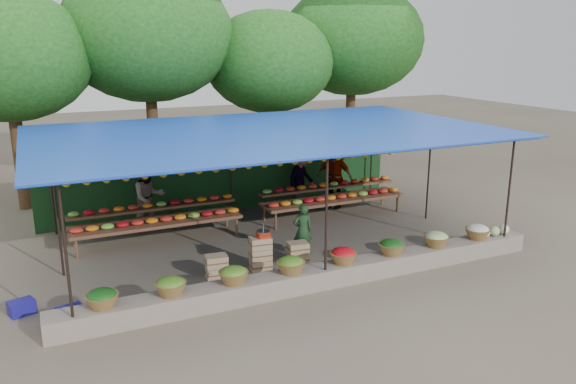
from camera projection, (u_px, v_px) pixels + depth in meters
name	position (u px, v px, depth m)	size (l,w,h in m)	color
ground	(270.00, 243.00, 13.97)	(60.00, 60.00, 0.00)	brown
stone_curb	(322.00, 276.00, 11.51)	(10.60, 0.55, 0.40)	#6D6257
stall_canopy	(268.00, 136.00, 13.34)	(10.80, 6.60, 2.82)	black
produce_baskets	(318.00, 260.00, 11.37)	(8.98, 0.58, 0.34)	brown
netting_backdrop	(228.00, 169.00, 16.41)	(10.60, 0.06, 2.50)	#163F19
tree_row	(210.00, 46.00, 18.29)	(16.51, 5.50, 7.12)	#351E13
fruit_table_left	(157.00, 217.00, 14.00)	(4.21, 0.95, 0.93)	#513120
fruit_table_right	(332.00, 195.00, 16.01)	(4.21, 0.95, 0.93)	#513120
crate_counter	(259.00, 257.00, 12.21)	(2.38, 0.39, 0.77)	#9D825A
weighing_scale	(263.00, 234.00, 12.11)	(0.28, 0.28, 0.30)	red
vendor_seated	(303.00, 230.00, 12.99)	(0.45, 0.30, 1.24)	#1B3D1E
customer_left	(149.00, 197.00, 14.70)	(0.88, 0.68, 1.80)	slate
customer_mid	(301.00, 178.00, 16.81)	(1.15, 0.66, 1.78)	slate
customer_right	(334.00, 177.00, 16.72)	(1.10, 0.46, 1.87)	slate
blue_crate_front	(70.00, 314.00, 10.07)	(0.44, 0.31, 0.26)	navy
blue_crate_back	(22.00, 307.00, 10.31)	(0.44, 0.31, 0.26)	navy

